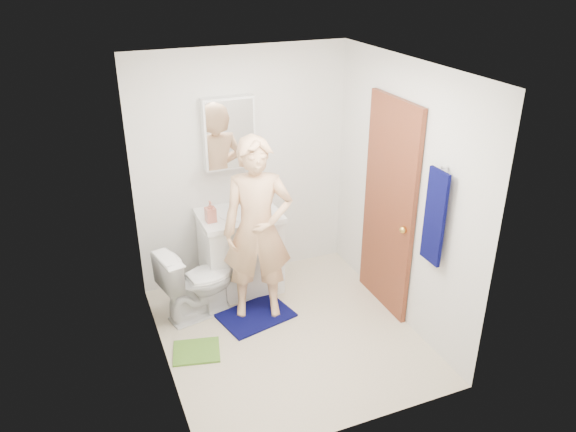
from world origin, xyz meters
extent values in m
cube|color=beige|center=(0.00, 0.00, -0.01)|extent=(2.20, 2.40, 0.02)
cube|color=white|center=(0.00, 0.00, 2.41)|extent=(2.20, 2.40, 0.02)
cube|color=silver|center=(0.00, 1.21, 1.20)|extent=(2.20, 0.02, 2.40)
cube|color=silver|center=(0.00, -1.21, 1.20)|extent=(2.20, 0.02, 2.40)
cube|color=silver|center=(-1.11, 0.00, 1.20)|extent=(0.02, 2.40, 2.40)
cube|color=silver|center=(1.11, 0.00, 1.20)|extent=(0.02, 2.40, 2.40)
cube|color=white|center=(-0.15, 0.91, 0.40)|extent=(0.75, 0.55, 0.80)
cube|color=white|center=(-0.15, 0.91, 0.83)|extent=(0.79, 0.59, 0.05)
cylinder|color=white|center=(-0.15, 0.91, 0.84)|extent=(0.40, 0.40, 0.03)
cylinder|color=silver|center=(-0.15, 1.09, 0.91)|extent=(0.03, 0.03, 0.12)
cube|color=white|center=(-0.15, 1.14, 1.60)|extent=(0.50, 0.12, 0.70)
cube|color=white|center=(-0.15, 1.08, 1.60)|extent=(0.46, 0.01, 0.66)
cube|color=brown|center=(1.07, 0.15, 1.02)|extent=(0.05, 0.80, 2.05)
sphere|color=gold|center=(1.03, -0.17, 0.95)|extent=(0.07, 0.07, 0.07)
cube|color=#070843|center=(1.03, -0.57, 1.25)|extent=(0.03, 0.24, 0.80)
cylinder|color=silver|center=(1.07, -0.57, 1.67)|extent=(0.06, 0.02, 0.02)
imported|color=white|center=(-0.67, 0.61, 0.36)|extent=(0.79, 0.56, 0.73)
cube|color=#070843|center=(-0.19, 0.37, 0.01)|extent=(0.75, 0.61, 0.02)
cube|color=#599030|center=(-0.84, 0.06, 0.01)|extent=(0.47, 0.42, 0.02)
imported|color=#C86F5D|center=(-0.45, 0.84, 0.95)|extent=(0.10, 0.10, 0.21)
imported|color=#55397F|center=(0.04, 0.99, 0.89)|extent=(0.13, 0.13, 0.09)
imported|color=#E2AD7F|center=(-0.13, 0.42, 0.89)|extent=(0.73, 0.59, 1.74)
camera|label=1|loc=(-1.59, -3.86, 3.18)|focal=35.00mm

